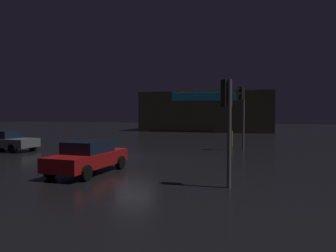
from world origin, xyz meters
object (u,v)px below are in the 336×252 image
object	(u,v)px
store_building	(208,112)
car_near	(88,157)
traffic_signal_cross_left	(227,111)
car_far	(6,141)
traffic_signal_opposite	(242,106)

from	to	relation	value
store_building	car_near	world-z (taller)	store_building
store_building	traffic_signal_cross_left	xyz separation A→B (m)	(6.38, -34.44, -0.04)
store_building	traffic_signal_cross_left	world-z (taller)	store_building
traffic_signal_cross_left	car_far	distance (m)	17.01
traffic_signal_cross_left	car_near	bearing A→B (deg)	170.97
traffic_signal_opposite	car_near	world-z (taller)	traffic_signal_opposite
traffic_signal_cross_left	store_building	bearing A→B (deg)	100.49
traffic_signal_opposite	traffic_signal_cross_left	world-z (taller)	traffic_signal_opposite
car_near	car_far	distance (m)	11.05
traffic_signal_opposite	car_far	size ratio (longest dim) A/B	1.04
store_building	car_near	size ratio (longest dim) A/B	4.19
traffic_signal_opposite	traffic_signal_cross_left	bearing A→B (deg)	-89.19
traffic_signal_opposite	traffic_signal_cross_left	xyz separation A→B (m)	(0.16, -11.26, -0.38)
traffic_signal_opposite	car_near	bearing A→B (deg)	-119.72
traffic_signal_cross_left	car_far	size ratio (longest dim) A/B	0.89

